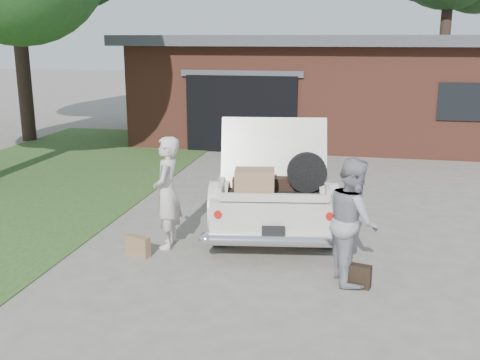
# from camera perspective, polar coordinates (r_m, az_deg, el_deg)

# --- Properties ---
(ground) EXTENTS (90.00, 90.00, 0.00)m
(ground) POSITION_cam_1_polar(r_m,az_deg,el_deg) (8.50, -0.83, -8.19)
(ground) COLOR gray
(ground) RESTS_ON ground
(grass_strip) EXTENTS (6.00, 16.00, 0.02)m
(grass_strip) POSITION_cam_1_polar(r_m,az_deg,el_deg) (13.28, -21.63, -0.83)
(grass_strip) COLOR #2D4C1E
(grass_strip) RESTS_ON ground
(house) EXTENTS (12.80, 7.80, 3.30)m
(house) POSITION_cam_1_polar(r_m,az_deg,el_deg) (19.21, 9.66, 9.44)
(house) COLOR brown
(house) RESTS_ON ground
(sedan) EXTENTS (2.69, 5.29, 2.03)m
(sedan) POSITION_cam_1_polar(r_m,az_deg,el_deg) (10.44, 3.35, 0.39)
(sedan) COLOR beige
(sedan) RESTS_ON ground
(woman_left) EXTENTS (0.49, 0.69, 1.78)m
(woman_left) POSITION_cam_1_polar(r_m,az_deg,el_deg) (8.86, -7.42, -1.29)
(woman_left) COLOR beige
(woman_left) RESTS_ON ground
(woman_right) EXTENTS (0.86, 0.98, 1.72)m
(woman_right) POSITION_cam_1_polar(r_m,az_deg,el_deg) (7.72, 11.35, -4.04)
(woman_right) COLOR gray
(woman_right) RESTS_ON ground
(suitcase_left) EXTENTS (0.42, 0.26, 0.31)m
(suitcase_left) POSITION_cam_1_polar(r_m,az_deg,el_deg) (8.78, -10.32, -6.60)
(suitcase_left) COLOR #8E6C48
(suitcase_left) RESTS_ON ground
(suitcase_right) EXTENTS (0.43, 0.23, 0.32)m
(suitcase_right) POSITION_cam_1_polar(r_m,az_deg,el_deg) (7.77, 11.66, -9.47)
(suitcase_right) COLOR black
(suitcase_right) RESTS_ON ground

